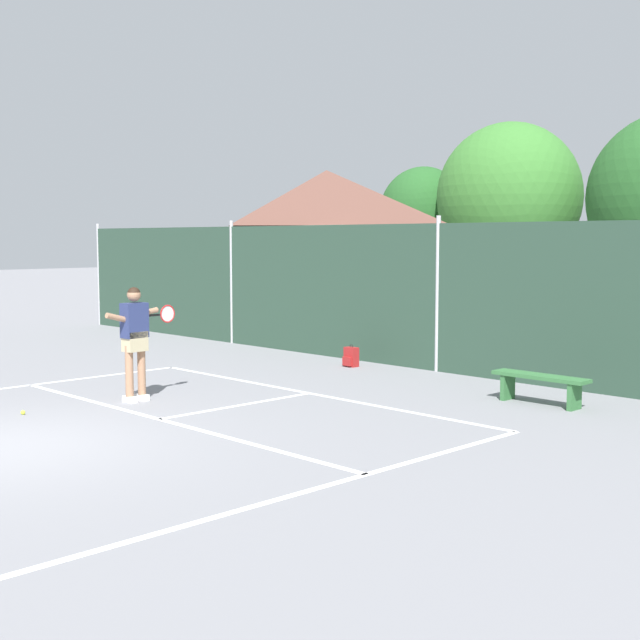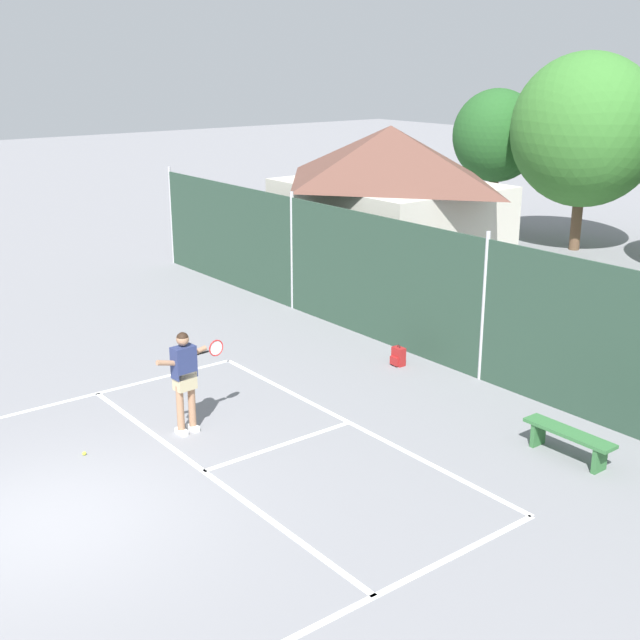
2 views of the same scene
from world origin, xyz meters
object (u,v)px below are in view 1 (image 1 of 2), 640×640
(backpack_red, at_px, (351,357))
(courtside_bench, at_px, (540,382))
(tennis_ball, at_px, (23,412))
(tennis_player, at_px, (135,333))

(backpack_red, distance_m, courtside_bench, 4.96)
(backpack_red, xyz_separation_m, courtside_bench, (4.90, -0.78, 0.17))
(courtside_bench, bearing_deg, backpack_red, 170.89)
(tennis_ball, bearing_deg, backpack_red, 89.26)
(courtside_bench, bearing_deg, tennis_player, -136.82)
(tennis_ball, bearing_deg, tennis_player, 81.63)
(tennis_player, relative_size, tennis_ball, 28.10)
(tennis_player, relative_size, courtside_bench, 1.16)
(tennis_ball, bearing_deg, courtside_bench, 51.34)
(tennis_player, height_order, courtside_bench, tennis_player)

